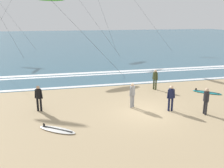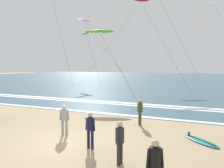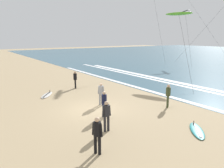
# 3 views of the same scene
# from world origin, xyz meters

# --- Properties ---
(ground_plane) EXTENTS (160.00, 160.00, 0.00)m
(ground_plane) POSITION_xyz_m (0.00, 0.00, 0.00)
(ground_plane) COLOR tan
(ocean_surface) EXTENTS (140.00, 90.00, 0.01)m
(ocean_surface) POSITION_xyz_m (0.00, 51.21, 0.01)
(ocean_surface) COLOR #386075
(ocean_surface) RESTS_ON ground
(wave_foam_shoreline) EXTENTS (37.14, 0.51, 0.01)m
(wave_foam_shoreline) POSITION_xyz_m (-0.88, 6.61, 0.01)
(wave_foam_shoreline) COLOR white
(wave_foam_shoreline) RESTS_ON ocean_surface
(wave_foam_mid_break) EXTENTS (43.07, 0.51, 0.01)m
(wave_foam_mid_break) POSITION_xyz_m (-0.15, 10.62, 0.01)
(wave_foam_mid_break) COLOR white
(wave_foam_mid_break) RESTS_ON ocean_surface
(wave_foam_outer_break) EXTENTS (37.54, 0.79, 0.01)m
(wave_foam_outer_break) POSITION_xyz_m (-0.83, 11.63, 0.01)
(wave_foam_outer_break) COLOR white
(wave_foam_outer_break) RESTS_ON ocean_surface
(surfer_left_far) EXTENTS (0.32, 0.51, 1.60)m
(surfer_left_far) POSITION_xyz_m (3.25, -1.15, 0.96)
(surfer_left_far) COLOR #232328
(surfer_left_far) RESTS_ON ground
(surfer_right_near) EXTENTS (0.51, 0.32, 1.60)m
(surfer_right_near) POSITION_xyz_m (1.50, -0.17, 0.96)
(surfer_right_near) COLOR #141938
(surfer_right_near) RESTS_ON ground
(surfer_mid_group) EXTENTS (0.48, 0.34, 1.60)m
(surfer_mid_group) POSITION_xyz_m (-0.59, 0.93, 0.96)
(surfer_mid_group) COLOR gray
(surfer_mid_group) RESTS_ON ground
(surfer_foreground_main) EXTENTS (0.36, 0.47, 1.60)m
(surfer_foreground_main) POSITION_xyz_m (2.40, 4.42, 0.96)
(surfer_foreground_main) COLOR #384223
(surfer_foreground_main) RESTS_ON ground
(surfer_background_far) EXTENTS (0.51, 0.32, 1.60)m
(surfer_background_far) POSITION_xyz_m (-6.29, 1.64, 0.96)
(surfer_background_far) COLOR black
(surfer_background_far) RESTS_ON ground
(surfboard_left_pile) EXTENTS (1.93, 1.89, 0.25)m
(surfboard_left_pile) POSITION_xyz_m (5.90, 2.64, 0.05)
(surfboard_left_pile) COLOR teal
(surfboard_left_pile) RESTS_ON ground
(surfboard_foreground_flat) EXTENTS (2.04, 1.74, 0.25)m
(surfboard_foreground_flat) POSITION_xyz_m (-5.31, -1.41, 0.05)
(surfboard_foreground_flat) COLOR silver
(surfboard_foreground_flat) RESTS_ON ground
(kite_lime_far_right) EXTENTS (8.16, 6.42, 7.55)m
(kite_lime_far_right) POSITION_xyz_m (-5.21, 14.47, 7.29)
(kite_lime_far_right) COLOR #70C628
(kite_lime_far_right) RESTS_ON ground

